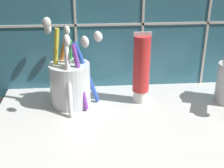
{
  "coord_description": "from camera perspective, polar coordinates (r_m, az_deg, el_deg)",
  "views": [
    {
      "loc": [
        -10.91,
        -51.69,
        32.73
      ],
      "look_at": [
        -6.44,
        2.99,
        8.27
      ],
      "focal_mm": 50.0,
      "sensor_mm": 36.0,
      "label": 1
    }
  ],
  "objects": [
    {
      "name": "toothbrush_cup",
      "position": [
        0.65,
        -7.67,
        0.5
      ],
      "size": [
        12.67,
        14.39,
        18.5
      ],
      "color": "silver",
      "rests_on": "sink_counter"
    },
    {
      "name": "toothpaste_tube",
      "position": [
        0.65,
        5.8,
        2.88
      ],
      "size": [
        3.63,
        3.45,
        15.23
      ],
      "color": "white",
      "rests_on": "sink_counter"
    },
    {
      "name": "sink_counter",
      "position": [
        0.62,
        6.25,
        -7.12
      ],
      "size": [
        59.43,
        33.0,
        2.0
      ],
      "primitive_type": "cube",
      "color": "silver",
      "rests_on": "ground"
    }
  ]
}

